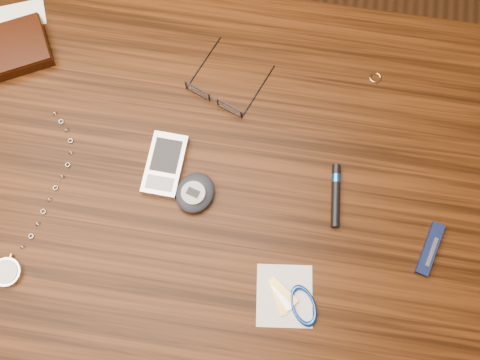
{
  "coord_description": "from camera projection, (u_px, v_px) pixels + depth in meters",
  "views": [
    {
      "loc": [
        0.07,
        -0.22,
        1.53
      ],
      "look_at": [
        0.03,
        0.01,
        0.76
      ],
      "focal_mm": 40.0,
      "sensor_mm": 36.0,
      "label": 1
    }
  ],
  "objects": [
    {
      "name": "gold_ring",
      "position": [
        375.0,
        78.0,
        0.86
      ],
      "size": [
        0.02,
        0.02,
        0.0
      ],
      "primitive_type": "torus",
      "rotation": [
        0.0,
        0.0,
        0.27
      ],
      "color": "tan",
      "rests_on": "desk"
    },
    {
      "name": "wallet_and_card",
      "position": [
        13.0,
        48.0,
        0.87
      ],
      "size": [
        0.14,
        0.17,
        0.02
      ],
      "color": "black",
      "rests_on": "desk"
    },
    {
      "name": "pocket_watch",
      "position": [
        9.0,
        266.0,
        0.77
      ],
      "size": [
        0.07,
        0.28,
        0.01
      ],
      "color": "#B5B5B9",
      "rests_on": "desk"
    },
    {
      "name": "eyeglasses",
      "position": [
        216.0,
        97.0,
        0.84
      ],
      "size": [
        0.14,
        0.14,
        0.02
      ],
      "color": "black",
      "rests_on": "desk"
    },
    {
      "name": "notepad_keys",
      "position": [
        294.0,
        301.0,
        0.76
      ],
      "size": [
        0.11,
        0.1,
        0.01
      ],
      "color": "white",
      "rests_on": "desk"
    },
    {
      "name": "desk",
      "position": [
        219.0,
        203.0,
        0.91
      ],
      "size": [
        1.0,
        0.7,
        0.75
      ],
      "color": "#381A08",
      "rests_on": "ground"
    },
    {
      "name": "black_blue_pen",
      "position": [
        336.0,
        193.0,
        0.8
      ],
      "size": [
        0.02,
        0.1,
        0.01
      ],
      "color": "black",
      "rests_on": "desk"
    },
    {
      "name": "pedometer",
      "position": [
        195.0,
        193.0,
        0.8
      ],
      "size": [
        0.07,
        0.08,
        0.03
      ],
      "color": "#21252C",
      "rests_on": "desk"
    },
    {
      "name": "pocket_knife",
      "position": [
        430.0,
        249.0,
        0.78
      ],
      "size": [
        0.04,
        0.08,
        0.01
      ],
      "color": "#0D1B36",
      "rests_on": "desk"
    },
    {
      "name": "ground",
      "position": [
        227.0,
        259.0,
        1.53
      ],
      "size": [
        3.8,
        3.8,
        0.0
      ],
      "primitive_type": "plane",
      "color": "#472814",
      "rests_on": "ground"
    },
    {
      "name": "pda_phone",
      "position": [
        165.0,
        164.0,
        0.82
      ],
      "size": [
        0.06,
        0.1,
        0.02
      ],
      "color": "#BABAC0",
      "rests_on": "desk"
    }
  ]
}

